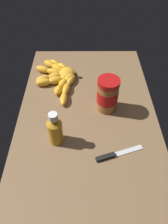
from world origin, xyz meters
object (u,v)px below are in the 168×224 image
at_px(peanut_butter_jar, 108,95).
at_px(butter_knife, 115,154).
at_px(honey_bottle, 55,129).
at_px(banana_bunch, 59,76).

height_order(peanut_butter_jar, butter_knife, peanut_butter_jar).
xyz_separation_m(honey_bottle, butter_knife, (-0.06, -0.21, -0.06)).
bearing_deg(butter_knife, banana_bunch, 28.24).
distance_m(banana_bunch, peanut_butter_jar, 0.30).
relative_size(peanut_butter_jar, honey_bottle, 1.04).
xyz_separation_m(peanut_butter_jar, honey_bottle, (-0.17, 0.20, -0.01)).
relative_size(banana_bunch, honey_bottle, 2.37).
height_order(honey_bottle, butter_knife, honey_bottle).
relative_size(banana_bunch, peanut_butter_jar, 2.28).
height_order(banana_bunch, peanut_butter_jar, peanut_butter_jar).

